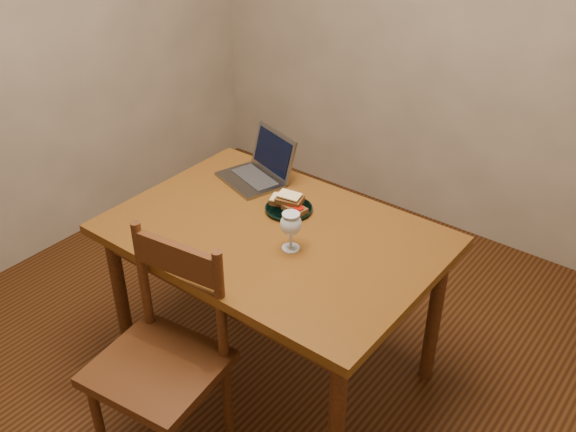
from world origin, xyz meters
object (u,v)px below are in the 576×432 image
Objects in this scene: milk_glass at (291,231)px; laptop at (261,167)px; plate at (289,209)px; table at (274,249)px; chair at (161,352)px.

laptop is at bearing 141.00° from milk_glass.
laptop reaches higher than plate.
plate is (-0.05, 0.16, 0.09)m from table.
milk_glass reaches higher than plate.
chair is at bearing -94.84° from table.
plate is 1.25× the size of milk_glass.
table is 0.61m from chair.
chair is 3.04× the size of milk_glass.
table is 6.50× the size of plate.
table is at bearing 156.49° from milk_glass.
plate is (0.00, 0.75, 0.24)m from chair.
laptop is (-0.27, 0.90, 0.29)m from chair.
table is at bearing -73.36° from plate.
table is at bearing -26.33° from laptop.
laptop is at bearing 99.35° from chair.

